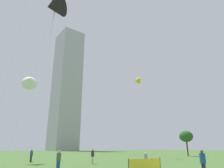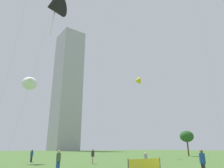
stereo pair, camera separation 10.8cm
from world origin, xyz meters
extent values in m
cylinder|color=tan|center=(-1.64, 12.97, 0.45)|extent=(0.17, 0.17, 0.89)
cylinder|color=tan|center=(-1.72, 12.81, 0.45)|extent=(0.17, 0.17, 0.89)
cylinder|color=#2D2D33|center=(-1.68, 12.89, 1.24)|extent=(0.41, 0.41, 0.71)
sphere|color=#997051|center=(-1.68, 12.89, 1.72)|extent=(0.24, 0.24, 0.24)
cylinder|color=#1E478C|center=(-0.71, -2.09, 1.26)|extent=(0.41, 0.41, 0.71)
sphere|color=brown|center=(-0.71, -2.09, 1.74)|extent=(0.24, 0.24, 0.24)
cylinder|color=#1E478C|center=(-8.39, 7.08, 0.43)|extent=(0.16, 0.16, 0.86)
cylinder|color=#1E478C|center=(-8.21, 7.07, 0.43)|extent=(0.16, 0.16, 0.86)
cylinder|color=#3F593F|center=(-8.30, 7.08, 1.21)|extent=(0.40, 0.40, 0.68)
sphere|color=tan|center=(-8.30, 7.08, 1.66)|extent=(0.23, 0.23, 0.23)
cylinder|color=#3F593F|center=(0.16, 4.99, 0.38)|extent=(0.14, 0.14, 0.76)
cylinder|color=#3F593F|center=(0.30, 4.92, 0.38)|extent=(0.14, 0.14, 0.76)
cylinder|color=gray|center=(0.23, 4.95, 1.05)|extent=(0.35, 0.35, 0.60)
sphere|color=beige|center=(0.23, 4.95, 1.46)|extent=(0.20, 0.20, 0.20)
cylinder|color=#2D2D33|center=(-7.42, 20.86, 0.42)|extent=(0.16, 0.16, 0.84)
cylinder|color=#2D2D33|center=(-7.57, 20.76, 0.42)|extent=(0.16, 0.16, 0.84)
cylinder|color=#1E478C|center=(-7.50, 20.81, 1.18)|extent=(0.39, 0.39, 0.67)
sphere|color=brown|center=(-7.50, 20.81, 1.63)|extent=(0.23, 0.23, 0.23)
cylinder|color=silver|center=(14.14, 18.19, 8.59)|extent=(1.92, 9.08, 17.19)
cone|color=yellow|center=(15.10, 22.72, 17.19)|extent=(2.05, 2.14, 1.88)
cylinder|color=silver|center=(-10.76, 11.02, 8.93)|extent=(2.22, 4.79, 17.87)
cone|color=black|center=(-9.66, 8.63, 17.86)|extent=(3.32, 3.26, 2.75)
cylinder|color=white|center=(-9.66, 8.63, 15.72)|extent=(0.47, 0.53, 3.67)
cylinder|color=silver|center=(-4.18, 18.94, 6.21)|extent=(9.49, 5.52, 12.43)
cone|color=white|center=(-8.91, 21.69, 12.42)|extent=(2.82, 2.64, 2.78)
cylinder|color=silver|center=(-13.17, 6.39, 11.42)|extent=(1.32, 2.98, 22.85)
cylinder|color=silver|center=(2.52, -1.85, 16.33)|extent=(2.60, 1.97, 32.66)
cylinder|color=brown|center=(29.71, 21.44, 1.78)|extent=(0.35, 0.35, 3.56)
ellipsoid|color=#285623|center=(29.71, 21.44, 4.73)|extent=(3.36, 3.36, 2.78)
cube|color=#A8A8AD|center=(36.65, 126.92, 44.73)|extent=(17.38, 20.49, 89.45)
cylinder|color=#4C4C4C|center=(-4.69, 1.61, 0.60)|extent=(0.08, 0.08, 1.19)
cylinder|color=#4C4C4C|center=(-1.30, 1.56, 0.60)|extent=(0.08, 0.08, 1.19)
cube|color=yellow|center=(-3.00, 1.59, 0.65)|extent=(3.39, 0.07, 0.99)
camera|label=1|loc=(-14.92, -11.32, 2.00)|focal=32.00mm
camera|label=2|loc=(-14.83, -11.38, 2.00)|focal=32.00mm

